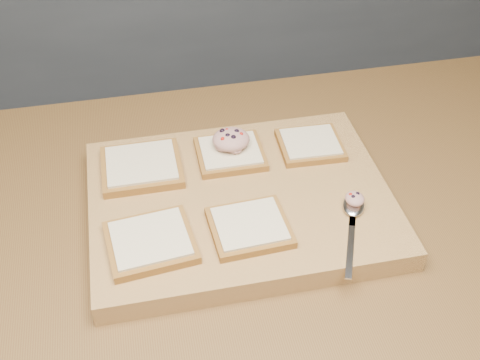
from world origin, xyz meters
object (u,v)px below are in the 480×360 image
object	(u,v)px
bread_far_center	(230,153)
spoon	(353,211)
cutting_board	(240,202)
tuna_salad_dollop	(231,139)

from	to	relation	value
bread_far_center	spoon	bearing A→B (deg)	-47.73
cutting_board	spoon	world-z (taller)	spoon
cutting_board	spoon	distance (m)	0.18
tuna_salad_dollop	spoon	bearing A→B (deg)	-49.72
cutting_board	tuna_salad_dollop	distance (m)	0.12
cutting_board	spoon	size ratio (longest dim) A/B	2.87
spoon	bread_far_center	bearing A→B (deg)	132.27
tuna_salad_dollop	bread_far_center	bearing A→B (deg)	-109.86
bread_far_center	tuna_salad_dollop	distance (m)	0.03
bread_far_center	tuna_salad_dollop	size ratio (longest dim) A/B	1.78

